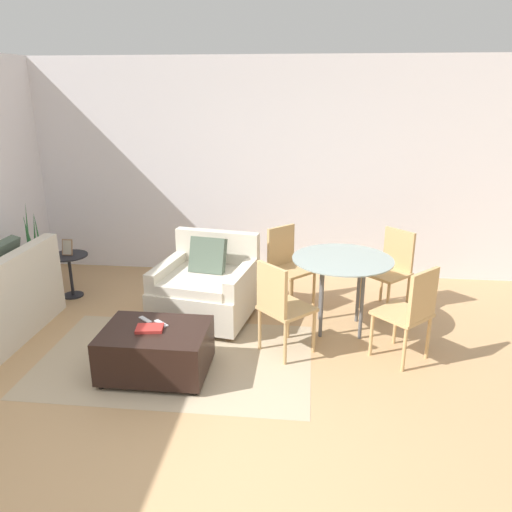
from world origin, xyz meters
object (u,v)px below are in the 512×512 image
Objects in this scene: side_table at (70,267)px; dining_chair_near_right at (411,309)px; dining_chair_far_left at (287,261)px; ottoman at (156,349)px; tv_remote_secondary at (145,320)px; armchair at (206,288)px; book_stack at (150,328)px; tv_remote_primary at (161,323)px; dining_chair_near_left at (280,303)px; picture_frame at (67,247)px; potted_plant at (37,273)px; dining_chair_far_right at (392,265)px; dining_table at (342,268)px.

dining_chair_near_right reaches higher than side_table.
ottoman is at bearing -122.64° from dining_chair_far_left.
tv_remote_secondary is 0.28× the size of side_table.
book_stack is (-0.25, -1.16, 0.09)m from armchair.
book_stack is at bearing -118.18° from tv_remote_primary.
dining_chair_near_left is (1.01, 0.35, 0.09)m from tv_remote_primary.
side_table is 0.58× the size of dining_chair_near_left.
tv_remote_primary is 2.11m from picture_frame.
picture_frame is 0.21× the size of dining_chair_far_left.
picture_frame is 3.87m from dining_chair_near_right.
tv_remote_secondary is at bearing -45.22° from picture_frame.
armchair is 1.22× the size of dining_chair_near_right.
ottoman is 0.21m from book_stack.
tv_remote_secondary is 0.16× the size of dining_chair_near_left.
dining_chair_near_right reaches higher than armchair.
potted_plant is at bearing 164.29° from dining_chair_near_right.
book_stack is 0.20m from tv_remote_secondary.
dining_chair_far_right is (0.00, 1.16, 0.00)m from dining_chair_near_right.
dining_chair_near_right is at bearing 9.09° from tv_remote_primary.
potted_plant is 1.22× the size of dining_chair_near_left.
dining_chair_far_left is (1.17, 1.45, 0.09)m from tv_remote_secondary.
dining_chair_far_right is at bearing 36.07° from book_stack.
picture_frame is 2.77m from dining_chair_near_left.
tv_remote_primary is (0.03, 0.11, 0.20)m from ottoman.
dining_table is at bearing 30.25° from tv_remote_primary.
dining_chair_far_left reaches higher than tv_remote_secondary.
dining_table is (3.13, -0.51, 0.06)m from picture_frame.
book_stack is 1.97m from dining_table.
tv_remote_primary is (-0.18, -1.04, 0.08)m from armchair.
picture_frame is at bearing 166.74° from armchair.
dining_chair_near_left reaches higher than armchair.
armchair is at bearing -12.58° from potted_plant.
armchair reaches higher than dining_table.
dining_chair_near_left is at bearing -135.00° from dining_chair_far_right.
armchair is at bearing 80.10° from tv_remote_primary.
armchair is at bearing 160.95° from dining_chair_near_right.
potted_plant is at bearing 141.52° from tv_remote_secondary.
ottoman is 0.29m from tv_remote_secondary.
book_stack is 1.67× the size of tv_remote_secondary.
book_stack reaches higher than tv_remote_secondary.
side_table is 3.71m from dining_chair_far_right.
tv_remote_primary is (0.06, 0.12, -0.01)m from book_stack.
armchair is 5.86× the size of picture_frame.
armchair is at bearing 175.66° from dining_table.
armchair reaches higher than tv_remote_secondary.
dining_chair_far_left reaches higher than book_stack.
dining_table is (1.59, 0.93, 0.24)m from tv_remote_primary.
armchair is at bearing -150.32° from dining_chair_far_left.
potted_plant is at bearing 170.60° from dining_table.
dining_chair_near_left and dining_chair_far_right have the same top height.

